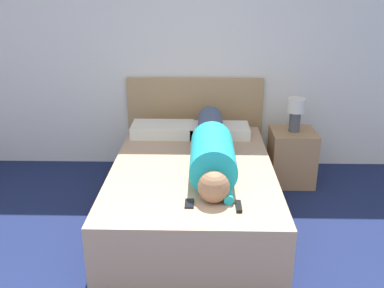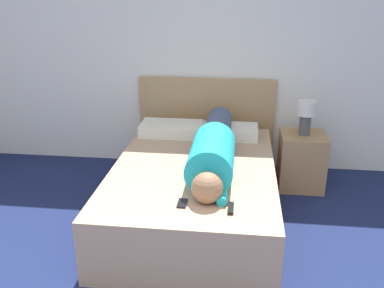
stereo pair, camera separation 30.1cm
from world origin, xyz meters
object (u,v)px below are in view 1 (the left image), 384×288
Objects in this scene: bed at (192,191)px; cell_phone at (189,204)px; pillow_near_headboard at (163,130)px; table_lamp at (296,111)px; person_lying at (212,148)px; tv_remote at (239,206)px; pillow_second at (220,131)px; nightstand at (292,157)px.

bed is 15.87× the size of cell_phone.
pillow_near_headboard is 4.80× the size of cell_phone.
table_lamp is 0.55× the size of pillow_near_headboard.
pillow_near_headboard is 1.48m from cell_phone.
table_lamp reaches higher than person_lying.
pillow_near_headboard reaches higher than tv_remote.
person_lying is at bearing 76.16° from cell_phone.
pillow_second is at bearing 82.94° from person_lying.
cell_phone is at bearing -90.49° from bed.
bed is at bearing -67.06° from pillow_near_headboard.
person_lying is 0.76m from pillow_second.
tv_remote reaches higher than cell_phone.
person_lying is at bearing -138.54° from table_lamp.
nightstand is at bearing 180.00° from table_lamp.
table_lamp is (1.01, 0.75, 0.52)m from bed.
bed is at bearing -143.47° from table_lamp.
table_lamp reaches higher than cell_phone.
bed is at bearing -108.95° from pillow_second.
pillow_second is at bearing 79.64° from cell_phone.
person_lying reaches higher than cell_phone.
nightstand is 1.64× the size of table_lamp.
table_lamp is 1.65m from tv_remote.
pillow_second is at bearing 71.05° from bed.
pillow_near_headboard is (-0.32, 0.75, 0.31)m from bed.
table_lamp is at bearing -0.25° from pillow_near_headboard.
cell_phone is at bearing -100.36° from pillow_second.
bed is 0.85m from tv_remote.
table_lamp reaches higher than pillow_second.
pillow_second is (0.09, 0.75, -0.10)m from person_lying.
tv_remote is at bearing -114.36° from table_lamp.
cell_phone reaches higher than bed.
bed is at bearing -143.47° from nightstand.
table_lamp reaches higher than nightstand.
person_lying reaches higher than tv_remote.
pillow_near_headboard is at bearing 112.94° from bed.
pillow_near_headboard is (-1.33, 0.01, 0.28)m from nightstand.
pillow_near_headboard is 1.05× the size of pillow_second.
cell_phone is at bearing -77.80° from pillow_near_headboard.
nightstand reaches higher than bed.
pillow_near_headboard is 0.58m from pillow_second.
nightstand reaches higher than cell_phone.
person_lying is (-0.84, -0.74, -0.11)m from table_lamp.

